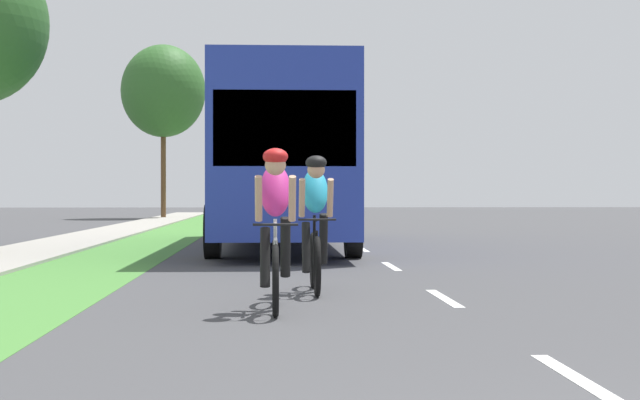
% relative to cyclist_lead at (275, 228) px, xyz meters
% --- Properties ---
extents(ground_plane, '(120.00, 120.00, 0.00)m').
position_rel_cyclist_lead_xyz_m(ground_plane, '(1.85, 13.41, -0.81)').
color(ground_plane, '#424244').
extents(grass_verge, '(1.92, 70.00, 0.01)m').
position_rel_cyclist_lead_xyz_m(grass_verge, '(-2.83, 13.41, -0.81)').
color(grass_verge, '#478438').
rests_on(grass_verge, ground_plane).
extents(sidewalk_concrete, '(1.87, 70.00, 0.10)m').
position_rel_cyclist_lead_xyz_m(sidewalk_concrete, '(-4.73, 13.41, -0.81)').
color(sidewalk_concrete, '#9E998E').
rests_on(sidewalk_concrete, ground_plane).
extents(lane_markings_center, '(0.12, 53.13, 0.01)m').
position_rel_cyclist_lead_xyz_m(lane_markings_center, '(1.85, 17.41, -0.81)').
color(lane_markings_center, white).
rests_on(lane_markings_center, ground_plane).
extents(cyclist_lead, '(0.42, 1.72, 1.58)m').
position_rel_cyclist_lead_xyz_m(cyclist_lead, '(0.00, 0.00, 0.00)').
color(cyclist_lead, black).
rests_on(cyclist_lead, ground_plane).
extents(cyclist_trailing, '(0.42, 1.72, 1.58)m').
position_rel_cyclist_lead_xyz_m(cyclist_trailing, '(0.47, 1.74, 0.00)').
color(cyclist_trailing, black).
rests_on(cyclist_trailing, ground_plane).
extents(bus_blue, '(2.78, 11.60, 3.48)m').
position_rel_cyclist_lead_xyz_m(bus_blue, '(0.17, 11.55, 1.17)').
color(bus_blue, '#23389E').
rests_on(bus_blue, ground_plane).
extents(pickup_maroon, '(2.22, 5.10, 1.64)m').
position_rel_cyclist_lead_xyz_m(pickup_maroon, '(0.33, 27.41, 0.02)').
color(pickup_maroon, maroon).
rests_on(pickup_maroon, ground_plane).
extents(sedan_white, '(1.98, 4.30, 1.52)m').
position_rel_cyclist_lead_xyz_m(sedan_white, '(0.31, 37.01, -0.04)').
color(sedan_white, silver).
rests_on(sedan_white, ground_plane).
extents(street_tree_far, '(3.95, 3.95, 8.15)m').
position_rel_cyclist_lead_xyz_m(street_tree_far, '(-5.10, 36.34, 5.16)').
color(street_tree_far, brown).
rests_on(street_tree_far, ground_plane).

